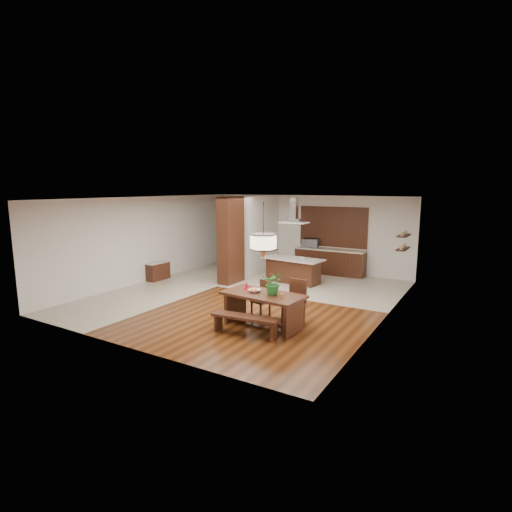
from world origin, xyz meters
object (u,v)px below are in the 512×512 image
Objects in this scene: dining_chair_left at (261,299)px; range_hood at (294,210)px; dining_chair_right at (293,302)px; pendant_lantern at (263,231)px; dining_table at (263,302)px; kitchen_island at (293,270)px; foliage_plant at (274,283)px; island_cup at (303,258)px; microwave at (310,243)px; hallway_console at (158,271)px; fruit_bowl at (254,291)px; dining_bench at (245,325)px.

range_hood is (-0.85, 3.66, 2.02)m from dining_chair_left.
pendant_lantern reaches higher than dining_chair_right.
dining_table is 1.66m from pendant_lantern.
pendant_lantern reaches higher than kitchen_island.
foliage_plant reaches higher than dining_table.
dining_table is at bearing -170.21° from foliage_plant.
dining_chair_left is 0.95m from dining_chair_right.
island_cup reaches higher than dining_table.
microwave is at bearing 96.10° from range_hood.
foliage_plant reaches higher than dining_chair_left.
microwave is (-1.73, 6.17, 0.05)m from foliage_plant.
foliage_plant is 4.72m from range_hood.
hallway_console is 0.98× the size of dining_chair_left.
dining_chair_left is 1.51× the size of microwave.
dining_chair_left is 3.59m from island_cup.
pendant_lantern is 0.61× the size of kitchen_island.
kitchen_island is 2.03m from range_hood.
hallway_console is 5.17m from range_hood.
dining_table is 0.34m from fruit_bowl.
pendant_lantern is (0.06, 0.68, 2.03)m from dining_bench.
fruit_bowl is 4.42m from kitchen_island.
dining_bench is 5.11m from kitchen_island.
foliage_plant reaches higher than kitchen_island.
microwave is (-1.24, 6.20, 0.29)m from fruit_bowl.
fruit_bowl reaches higher than hallway_console.
pendant_lantern is 2.43× the size of foliage_plant.
microwave reaches higher than hallway_console.
dining_chair_left is at bearing 106.82° from fruit_bowl.
range_hood reaches higher than microwave.
kitchen_island is at bearing 109.80° from foliage_plant.
island_cup is at bearing 101.80° from dining_table.
dining_chair_left is 1.00× the size of range_hood.
pendant_lantern reaches higher than microwave.
dining_chair_left is at bearing -90.02° from microwave.
kitchen_island is (4.22, 2.08, 0.12)m from hallway_console.
pendant_lantern reaches higher than island_cup.
kitchen_island is at bearing 117.74° from dining_chair_left.
dining_table is 3.32× the size of microwave.
foliage_plant reaches higher than fruit_bowl.
pendant_lantern is at bearing -130.60° from dining_chair_right.
fruit_bowl is at bearing -22.68° from hallway_console.
foliage_plant reaches higher than hallway_console.
microwave is at bearing 102.06° from kitchen_island.
dining_chair_left is (-0.42, 0.62, -0.13)m from dining_table.
foliage_plant is (5.74, -2.16, 0.75)m from hallway_console.
dining_table is at bearing -130.60° from dining_chair_right.
microwave is (-0.21, 1.93, -1.35)m from range_hood.
microwave reaches higher than dining_table.
dining_chair_left is at bearing -82.84° from island_cup.
range_hood is (-1.52, 4.24, 1.40)m from foliage_plant.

